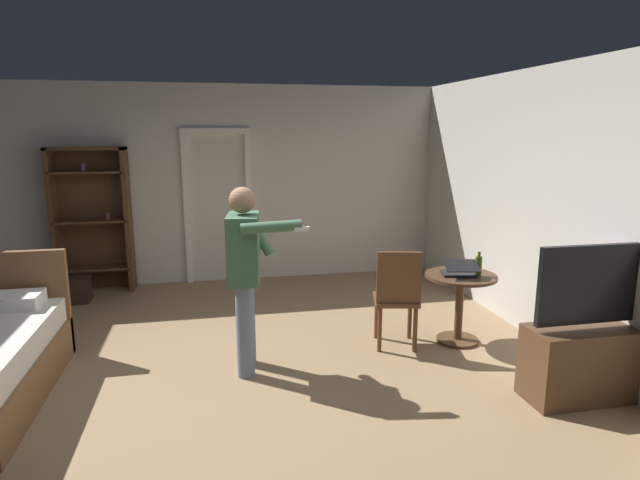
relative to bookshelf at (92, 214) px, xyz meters
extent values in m
plane|color=#997A56|center=(1.56, -3.00, -1.03)|extent=(6.96, 6.96, 0.00)
cube|color=beige|center=(1.56, 0.22, 0.33)|extent=(6.55, 0.12, 2.72)
cube|color=beige|center=(4.78, -3.00, 0.33)|extent=(0.12, 6.57, 2.72)
cube|color=white|center=(1.20, 0.14, 0.00)|extent=(0.08, 0.08, 2.05)
cube|color=white|center=(2.05, 0.14, 0.00)|extent=(0.08, 0.08, 2.05)
cube|color=white|center=(1.62, 0.14, 1.06)|extent=(0.93, 0.08, 0.08)
cube|color=white|center=(-0.24, -2.36, -0.40)|extent=(0.50, 0.34, 0.12)
cube|color=#4C331E|center=(-0.45, -0.04, -0.08)|extent=(0.06, 0.32, 1.89)
cube|color=#4C331E|center=(0.45, -0.04, -0.08)|extent=(0.06, 0.32, 1.89)
cube|color=#4C331E|center=(0.00, -0.04, 0.85)|extent=(0.96, 0.32, 0.04)
cube|color=#4C331E|center=(0.00, 0.11, -0.08)|extent=(0.96, 0.02, 1.89)
cube|color=#4C331E|center=(0.00, -0.04, -0.71)|extent=(0.90, 0.32, 0.03)
cube|color=#4C331E|center=(0.00, -0.04, -0.08)|extent=(0.90, 0.32, 0.03)
cylinder|color=#7D4B57|center=(0.20, -0.04, -0.02)|extent=(0.05, 0.05, 0.09)
cube|color=#4C331E|center=(0.00, -0.04, 0.55)|extent=(0.90, 0.32, 0.03)
cylinder|color=#7F4E88|center=(-0.05, -0.04, 0.61)|extent=(0.05, 0.05, 0.09)
cube|color=#4C331E|center=(4.42, -3.87, -0.73)|extent=(1.05, 0.40, 0.59)
cube|color=black|center=(4.42, -3.89, -0.08)|extent=(1.06, 0.05, 0.62)
cube|color=#6554C7|center=(4.42, -3.86, -0.08)|extent=(1.00, 0.01, 0.56)
cylinder|color=#4C331E|center=(3.92, -2.61, -0.69)|extent=(0.08, 0.08, 0.67)
cylinder|color=#4C331E|center=(3.92, -2.61, -1.01)|extent=(0.42, 0.42, 0.03)
cylinder|color=#4C331E|center=(3.92, -2.61, -0.34)|extent=(0.70, 0.70, 0.03)
cube|color=black|center=(3.89, -2.61, -0.31)|extent=(0.36, 0.28, 0.02)
cube|color=black|center=(3.86, -2.72, -0.20)|extent=(0.35, 0.26, 0.09)
cube|color=navy|center=(3.86, -2.72, -0.20)|extent=(0.32, 0.22, 0.07)
cylinder|color=#3C5111|center=(4.06, -2.69, -0.23)|extent=(0.06, 0.06, 0.20)
cylinder|color=#3C5111|center=(4.06, -2.69, -0.11)|extent=(0.03, 0.03, 0.05)
cylinder|color=brown|center=(3.47, -2.43, -0.80)|extent=(0.04, 0.04, 0.45)
cylinder|color=brown|center=(3.13, -2.36, -0.80)|extent=(0.04, 0.04, 0.45)
cylinder|color=brown|center=(3.39, -2.76, -0.80)|extent=(0.04, 0.04, 0.45)
cylinder|color=brown|center=(3.06, -2.69, -0.80)|extent=(0.04, 0.04, 0.45)
cube|color=brown|center=(3.26, -2.56, -0.56)|extent=(0.50, 0.50, 0.04)
cube|color=brown|center=(3.23, -2.73, -0.29)|extent=(0.42, 0.13, 0.50)
cylinder|color=slate|center=(1.80, -2.69, -0.61)|extent=(0.15, 0.15, 0.82)
cylinder|color=slate|center=(1.76, -2.94, -0.61)|extent=(0.15, 0.15, 0.82)
cube|color=#3F664C|center=(1.78, -2.82, 0.09)|extent=(0.32, 0.48, 0.58)
sphere|color=#936B4C|center=(1.78, -2.82, 0.50)|extent=(0.22, 0.22, 0.22)
cylinder|color=#3F664C|center=(1.90, -2.58, 0.19)|extent=(0.33, 0.13, 0.47)
cylinder|color=#3F664C|center=(1.99, -3.10, 0.31)|extent=(0.50, 0.16, 0.12)
cube|color=white|center=(2.23, -3.16, 0.30)|extent=(0.12, 0.05, 0.04)
cube|color=black|center=(-0.26, -0.48, -0.87)|extent=(0.52, 0.29, 0.31)
camera|label=1|loc=(1.52, -7.25, 1.07)|focal=29.60mm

